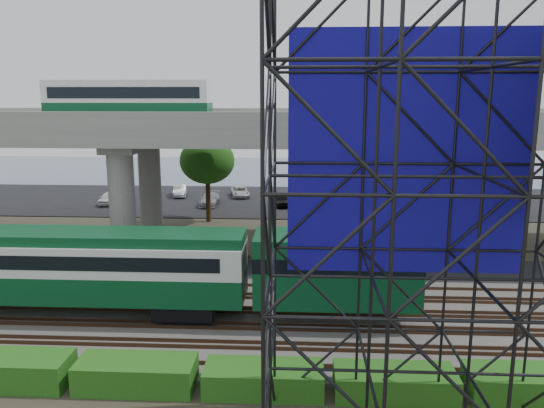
{
  "coord_description": "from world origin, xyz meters",
  "views": [
    {
      "loc": [
        2.3,
        -22.96,
        11.2
      ],
      "look_at": [
        0.77,
        6.0,
        5.34
      ],
      "focal_mm": 35.0,
      "sensor_mm": 36.0,
      "label": 1
    }
  ],
  "objects": [
    {
      "name": "ground",
      "position": [
        0.0,
        0.0,
        0.0
      ],
      "size": [
        140.0,
        140.0,
        0.0
      ],
      "primitive_type": "plane",
      "color": "#474233",
      "rests_on": "ground"
    },
    {
      "name": "ballast_bed",
      "position": [
        0.0,
        2.0,
        0.1
      ],
      "size": [
        90.0,
        12.0,
        0.2
      ],
      "primitive_type": "cube",
      "color": "slate",
      "rests_on": "ground"
    },
    {
      "name": "service_road",
      "position": [
        0.0,
        10.5,
        0.04
      ],
      "size": [
        90.0,
        5.0,
        0.08
      ],
      "primitive_type": "cube",
      "color": "black",
      "rests_on": "ground"
    },
    {
      "name": "parking_lot",
      "position": [
        0.0,
        34.0,
        0.04
      ],
      "size": [
        90.0,
        18.0,
        0.08
      ],
      "primitive_type": "cube",
      "color": "black",
      "rests_on": "ground"
    },
    {
      "name": "harbor_water",
      "position": [
        0.0,
        56.0,
        0.01
      ],
      "size": [
        140.0,
        40.0,
        0.03
      ],
      "primitive_type": "cube",
      "color": "#455671",
      "rests_on": "ground"
    },
    {
      "name": "rail_tracks",
      "position": [
        0.0,
        2.0,
        0.28
      ],
      "size": [
        90.0,
        9.52,
        0.16
      ],
      "color": "#472D1E",
      "rests_on": "ballast_bed"
    },
    {
      "name": "commuter_train",
      "position": [
        -7.75,
        2.0,
        2.88
      ],
      "size": [
        29.3,
        3.06,
        4.3
      ],
      "color": "black",
      "rests_on": "rail_tracks"
    },
    {
      "name": "overpass",
      "position": [
        -0.75,
        16.0,
        8.21
      ],
      "size": [
        80.0,
        12.0,
        12.4
      ],
      "color": "#9E9B93",
      "rests_on": "ground"
    },
    {
      "name": "scaffold_tower",
      "position": [
        5.96,
        -7.98,
        7.47
      ],
      "size": [
        9.36,
        6.36,
        15.0
      ],
      "color": "black",
      "rests_on": "ground"
    },
    {
      "name": "hedge_strip",
      "position": [
        1.01,
        -4.3,
        0.56
      ],
      "size": [
        34.6,
        1.8,
        1.2
      ],
      "color": "#184F12",
      "rests_on": "ground"
    },
    {
      "name": "trees",
      "position": [
        -4.67,
        16.17,
        5.57
      ],
      "size": [
        40.94,
        16.94,
        7.69
      ],
      "color": "#382314",
      "rests_on": "ground"
    },
    {
      "name": "suv",
      "position": [
        -3.74,
        11.06,
        0.85
      ],
      "size": [
        6.04,
        4.24,
        1.53
      ],
      "primitive_type": "imported",
      "rotation": [
        0.0,
        0.0,
        1.91
      ],
      "color": "black",
      "rests_on": "service_road"
    },
    {
      "name": "parked_cars",
      "position": [
        -0.61,
        33.45,
        0.69
      ],
      "size": [
        37.3,
        9.43,
        1.31
      ],
      "color": "silver",
      "rests_on": "parking_lot"
    }
  ]
}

